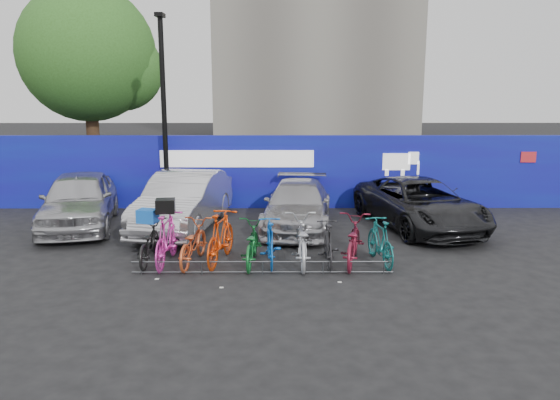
{
  "coord_description": "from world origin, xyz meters",
  "views": [
    {
      "loc": [
        0.33,
        -11.72,
        3.93
      ],
      "look_at": [
        0.39,
        2.0,
        1.09
      ],
      "focal_mm": 35.0,
      "sensor_mm": 36.0,
      "label": 1
    }
  ],
  "objects_px": {
    "bike_0": "(149,243)",
    "bike_2": "(193,243)",
    "car_0": "(79,200)",
    "bike_4": "(251,244)",
    "car_3": "(420,204)",
    "bike_9": "(380,241)",
    "car_1": "(184,201)",
    "bike_6": "(301,241)",
    "bike_7": "(328,243)",
    "tree": "(94,57)",
    "lamppost": "(164,109)",
    "bike_8": "(352,241)",
    "bike_3": "(221,237)",
    "bike_rack": "(263,267)",
    "bike_1": "(167,239)",
    "bike_5": "(270,242)",
    "car_2": "(298,205)"
  },
  "relations": [
    {
      "from": "car_3",
      "to": "bike_9",
      "type": "relative_size",
      "value": 2.85
    },
    {
      "from": "bike_5",
      "to": "bike_8",
      "type": "height_order",
      "value": "bike_8"
    },
    {
      "from": "bike_rack",
      "to": "bike_6",
      "type": "bearing_deg",
      "value": 39.49
    },
    {
      "from": "bike_rack",
      "to": "car_0",
      "type": "bearing_deg",
      "value": 142.75
    },
    {
      "from": "bike_5",
      "to": "car_0",
      "type": "bearing_deg",
      "value": -35.01
    },
    {
      "from": "car_1",
      "to": "car_2",
      "type": "xyz_separation_m",
      "value": [
        3.2,
        0.16,
        -0.15
      ]
    },
    {
      "from": "tree",
      "to": "bike_6",
      "type": "xyz_separation_m",
      "value": [
        7.63,
        -9.95,
        -4.53
      ]
    },
    {
      "from": "bike_2",
      "to": "bike_4",
      "type": "relative_size",
      "value": 1.01
    },
    {
      "from": "tree",
      "to": "bike_9",
      "type": "bearing_deg",
      "value": -46.61
    },
    {
      "from": "bike_2",
      "to": "bike_3",
      "type": "relative_size",
      "value": 0.94
    },
    {
      "from": "bike_0",
      "to": "bike_4",
      "type": "xyz_separation_m",
      "value": [
        2.32,
        -0.13,
        0.01
      ]
    },
    {
      "from": "car_0",
      "to": "bike_6",
      "type": "xyz_separation_m",
      "value": [
        6.17,
        -3.33,
        -0.25
      ]
    },
    {
      "from": "bike_8",
      "to": "car_1",
      "type": "bearing_deg",
      "value": -23.24
    },
    {
      "from": "car_1",
      "to": "bike_0",
      "type": "relative_size",
      "value": 2.68
    },
    {
      "from": "car_3",
      "to": "bike_4",
      "type": "relative_size",
      "value": 2.71
    },
    {
      "from": "car_0",
      "to": "car_1",
      "type": "distance_m",
      "value": 3.01
    },
    {
      "from": "bike_0",
      "to": "bike_1",
      "type": "height_order",
      "value": "bike_1"
    },
    {
      "from": "car_0",
      "to": "bike_9",
      "type": "xyz_separation_m",
      "value": [
        7.95,
        -3.34,
        -0.27
      ]
    },
    {
      "from": "bike_4",
      "to": "bike_7",
      "type": "relative_size",
      "value": 1.11
    },
    {
      "from": "car_1",
      "to": "car_2",
      "type": "relative_size",
      "value": 1.08
    },
    {
      "from": "bike_4",
      "to": "bike_9",
      "type": "bearing_deg",
      "value": -176.18
    },
    {
      "from": "bike_9",
      "to": "bike_7",
      "type": "bearing_deg",
      "value": -6.34
    },
    {
      "from": "lamppost",
      "to": "bike_2",
      "type": "relative_size",
      "value": 3.27
    },
    {
      "from": "bike_4",
      "to": "bike_5",
      "type": "xyz_separation_m",
      "value": [
        0.43,
        0.01,
        0.04
      ]
    },
    {
      "from": "bike_6",
      "to": "bike_7",
      "type": "xyz_separation_m",
      "value": [
        0.6,
        -0.04,
        -0.05
      ]
    },
    {
      "from": "bike_4",
      "to": "bike_5",
      "type": "relative_size",
      "value": 1.06
    },
    {
      "from": "bike_5",
      "to": "bike_6",
      "type": "height_order",
      "value": "bike_6"
    },
    {
      "from": "bike_rack",
      "to": "bike_1",
      "type": "bearing_deg",
      "value": 162.17
    },
    {
      "from": "bike_1",
      "to": "bike_8",
      "type": "relative_size",
      "value": 0.98
    },
    {
      "from": "car_1",
      "to": "car_3",
      "type": "xyz_separation_m",
      "value": [
        6.65,
        0.12,
        -0.1
      ]
    },
    {
      "from": "car_0",
      "to": "bike_9",
      "type": "distance_m",
      "value": 8.63
    },
    {
      "from": "bike_5",
      "to": "bike_6",
      "type": "distance_m",
      "value": 0.7
    },
    {
      "from": "car_1",
      "to": "bike_0",
      "type": "height_order",
      "value": "car_1"
    },
    {
      "from": "bike_2",
      "to": "bike_9",
      "type": "bearing_deg",
      "value": -171.93
    },
    {
      "from": "car_0",
      "to": "bike_4",
      "type": "distance_m",
      "value": 6.07
    },
    {
      "from": "car_3",
      "to": "bike_4",
      "type": "bearing_deg",
      "value": -158.16
    },
    {
      "from": "car_3",
      "to": "bike_0",
      "type": "relative_size",
      "value": 2.77
    },
    {
      "from": "bike_rack",
      "to": "bike_8",
      "type": "xyz_separation_m",
      "value": [
        2.01,
        0.72,
        0.37
      ]
    },
    {
      "from": "tree",
      "to": "bike_1",
      "type": "bearing_deg",
      "value": -65.17
    },
    {
      "from": "bike_7",
      "to": "bike_2",
      "type": "bearing_deg",
      "value": -0.79
    },
    {
      "from": "bike_9",
      "to": "lamppost",
      "type": "bearing_deg",
      "value": -50.3
    },
    {
      "from": "car_2",
      "to": "bike_2",
      "type": "height_order",
      "value": "car_2"
    },
    {
      "from": "lamppost",
      "to": "bike_rack",
      "type": "height_order",
      "value": "lamppost"
    },
    {
      "from": "bike_0",
      "to": "bike_2",
      "type": "distance_m",
      "value": 1.0
    },
    {
      "from": "bike_6",
      "to": "bike_3",
      "type": "bearing_deg",
      "value": -3.3
    },
    {
      "from": "bike_rack",
      "to": "bike_3",
      "type": "height_order",
      "value": "bike_3"
    },
    {
      "from": "bike_1",
      "to": "bike_6",
      "type": "bearing_deg",
      "value": -177.24
    },
    {
      "from": "tree",
      "to": "car_0",
      "type": "bearing_deg",
      "value": -77.53
    },
    {
      "from": "lamppost",
      "to": "bike_8",
      "type": "distance_m",
      "value": 7.91
    },
    {
      "from": "bike_1",
      "to": "bike_6",
      "type": "distance_m",
      "value": 3.02
    }
  ]
}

